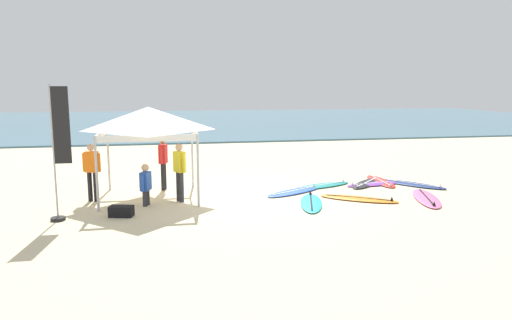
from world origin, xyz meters
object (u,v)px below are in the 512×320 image
Objects in this scene: person_red at (163,160)px; banner_flag at (59,159)px; surfboard_navy at (412,184)px; surfboard_purple at (375,184)px; surfboard_orange at (359,199)px; person_blue at (146,183)px; surfboard_black at (367,183)px; surfboard_cyan at (311,203)px; person_yellow at (180,168)px; canopy_tent at (148,119)px; gear_bag_near_tent at (121,211)px; surfboard_red at (381,181)px; surfboard_blue at (294,191)px; surfboard_pink at (426,198)px; person_orange at (92,168)px; surfboard_teal at (323,185)px.

person_red is 4.02m from banner_flag.
surfboard_navy and surfboard_purple have the same top height.
person_blue is (-6.20, 0.53, 0.62)m from surfboard_orange.
surfboard_black is 0.85× the size of surfboard_navy.
surfboard_cyan is 3.95m from person_yellow.
banner_flag is (-2.12, -2.03, -0.81)m from canopy_tent.
gear_bag_near_tent is (-9.44, -2.10, 0.10)m from surfboard_navy.
surfboard_blue is at bearing -164.15° from surfboard_red.
surfboard_purple is at bearing 14.27° from banner_flag.
surfboard_red is (-0.85, 0.66, 0.00)m from surfboard_navy.
banner_flag is (-10.23, -0.22, 1.54)m from surfboard_pink.
gear_bag_near_tent is (-1.09, -3.03, -0.85)m from person_red.
surfboard_blue is 3.76m from person_yellow.
person_red is (-7.50, 0.28, 0.95)m from surfboard_red.
surfboard_navy is at bearing 23.16° from surfboard_cyan.
surfboard_black is 0.86× the size of surfboard_orange.
surfboard_blue is 6.19m from person_orange.
surfboard_blue is 1.32× the size of person_yellow.
surfboard_black is 6.59m from person_yellow.
surfboard_black is 1.63× the size of person_blue.
surfboard_cyan is at bearing -13.79° from person_orange.
surfboard_orange is at bearing -9.81° from person_orange.
canopy_tent is 7.66m from surfboard_black.
surfboard_cyan is 5.06m from person_red.
surfboard_orange is 2.08m from surfboard_blue.
surfboard_purple is (-0.61, 2.23, 0.00)m from surfboard_pink.
surfboard_red is at bearing 17.80° from gear_bag_near_tent.
surfboard_purple is 1.32× the size of person_yellow.
surfboard_orange is 2.36m from surfboard_purple.
surfboard_teal is 1.03× the size of surfboard_blue.
surfboard_pink is 1.49× the size of person_orange.
canopy_tent is 1.25× the size of surfboard_purple.
banner_flag is at bearing -176.21° from surfboard_orange.
person_yellow is at bearing 25.01° from banner_flag.
surfboard_orange is at bearing -77.23° from surfboard_teal.
surfboard_black is (-0.84, 2.38, 0.00)m from surfboard_pink.
surfboard_black is at bearing 109.41° from surfboard_pink.
surfboard_teal is at bearing 136.72° from surfboard_pink.
person_yellow is at bearing 170.81° from surfboard_pink.
surfboard_teal and surfboard_red have the same top height.
canopy_tent is at bearing 167.43° from surfboard_pink.
surfboard_cyan is 1.03× the size of surfboard_blue.
surfboard_cyan is 1.48m from surfboard_blue.
surfboard_cyan is 1.04× the size of surfboard_purple.
surfboard_cyan is 3.61m from surfboard_purple.
person_yellow reaches higher than person_blue.
gear_bag_near_tent is at bearing -176.63° from surfboard_cyan.
surfboard_cyan is 4.56m from surfboard_navy.
surfboard_navy is at bearing -6.37° from person_red.
surfboard_red is at bearing 5.56° from person_orange.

